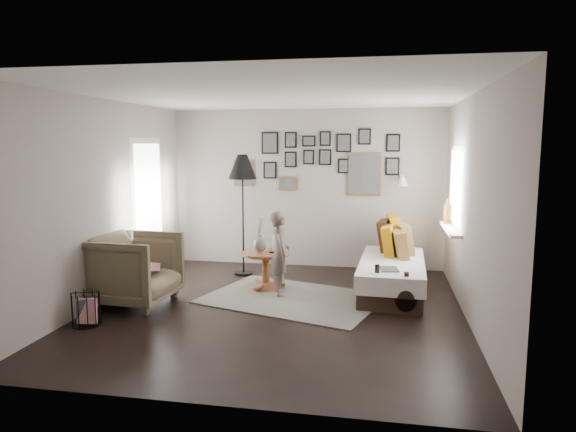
% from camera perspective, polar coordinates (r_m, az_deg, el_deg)
% --- Properties ---
extents(ground, '(4.80, 4.80, 0.00)m').
position_cam_1_polar(ground, '(6.44, -1.26, -10.34)').
color(ground, black).
rests_on(ground, ground).
extents(wall_back, '(4.50, 0.00, 4.50)m').
position_cam_1_polar(wall_back, '(8.51, 1.98, 3.06)').
color(wall_back, gray).
rests_on(wall_back, ground).
extents(wall_front, '(4.50, 0.00, 4.50)m').
position_cam_1_polar(wall_front, '(3.87, -8.53, -2.82)').
color(wall_front, gray).
rests_on(wall_front, ground).
extents(wall_left, '(0.00, 4.80, 4.80)m').
position_cam_1_polar(wall_left, '(6.97, -19.73, 1.54)').
color(wall_left, gray).
rests_on(wall_left, ground).
extents(wall_right, '(0.00, 4.80, 4.80)m').
position_cam_1_polar(wall_right, '(6.12, 19.82, 0.72)').
color(wall_right, gray).
rests_on(wall_right, ground).
extents(ceiling, '(4.80, 4.80, 0.00)m').
position_cam_1_polar(ceiling, '(6.15, -1.34, 13.36)').
color(ceiling, white).
rests_on(ceiling, wall_back).
extents(door_left, '(0.00, 2.14, 2.14)m').
position_cam_1_polar(door_left, '(8.05, -15.29, 0.72)').
color(door_left, white).
rests_on(door_left, wall_left).
extents(window_right, '(0.15, 1.32, 1.30)m').
position_cam_1_polar(window_right, '(7.47, 17.47, -0.81)').
color(window_right, white).
rests_on(window_right, wall_right).
extents(gallery_wall, '(2.74, 0.03, 1.08)m').
position_cam_1_polar(gallery_wall, '(8.43, 3.92, 6.02)').
color(gallery_wall, brown).
rests_on(gallery_wall, wall_back).
extents(wall_sconce, '(0.18, 0.36, 0.16)m').
position_cam_1_polar(wall_sconce, '(8.15, 12.58, 3.81)').
color(wall_sconce, white).
rests_on(wall_sconce, wall_back).
extents(rug, '(2.57, 2.13, 0.01)m').
position_cam_1_polar(rug, '(6.86, 0.51, -9.14)').
color(rug, '#B7B5A0').
rests_on(rug, ground).
extents(pedestal_table, '(0.67, 0.67, 0.53)m').
position_cam_1_polar(pedestal_table, '(7.28, -2.50, -6.21)').
color(pedestal_table, brown).
rests_on(pedestal_table, ground).
extents(vase, '(0.19, 0.19, 0.48)m').
position_cam_1_polar(vase, '(7.22, -3.10, -2.84)').
color(vase, black).
rests_on(vase, pedestal_table).
extents(candles, '(0.11, 0.11, 0.25)m').
position_cam_1_polar(candles, '(7.16, -1.66, -3.12)').
color(candles, black).
rests_on(candles, pedestal_table).
extents(daybed, '(0.94, 2.06, 0.97)m').
position_cam_1_polar(daybed, '(7.32, 11.47, -5.77)').
color(daybed, black).
rests_on(daybed, ground).
extents(magazine_on_daybed, '(0.26, 0.32, 0.02)m').
position_cam_1_polar(magazine_on_daybed, '(6.66, 11.15, -5.81)').
color(magazine_on_daybed, black).
rests_on(magazine_on_daybed, daybed).
extents(armchair, '(1.05, 1.02, 0.90)m').
position_cam_1_polar(armchair, '(6.83, -16.75, -5.67)').
color(armchair, brown).
rests_on(armchair, ground).
extents(armchair_cushion, '(0.45, 0.46, 0.19)m').
position_cam_1_polar(armchair_cushion, '(6.86, -16.35, -5.37)').
color(armchair_cushion, silver).
rests_on(armchair_cushion, armchair).
extents(floor_lamp, '(0.44, 0.44, 1.87)m').
position_cam_1_polar(floor_lamp, '(7.91, -5.08, 4.97)').
color(floor_lamp, black).
rests_on(floor_lamp, ground).
extents(magazine_basket, '(0.38, 0.38, 0.38)m').
position_cam_1_polar(magazine_basket, '(6.28, -21.53, -9.60)').
color(magazine_basket, black).
rests_on(magazine_basket, ground).
extents(demijohn_large, '(0.37, 0.37, 0.55)m').
position_cam_1_polar(demijohn_large, '(6.53, 9.82, -8.24)').
color(demijohn_large, black).
rests_on(demijohn_large, ground).
extents(demijohn_small, '(0.32, 0.32, 0.50)m').
position_cam_1_polar(demijohn_small, '(6.43, 12.96, -8.81)').
color(demijohn_small, black).
rests_on(demijohn_small, ground).
extents(child, '(0.41, 0.49, 1.15)m').
position_cam_1_polar(child, '(6.88, -0.91, -4.20)').
color(child, '#6A5A53').
rests_on(child, ground).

